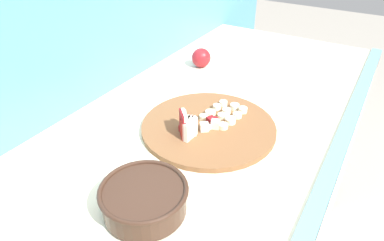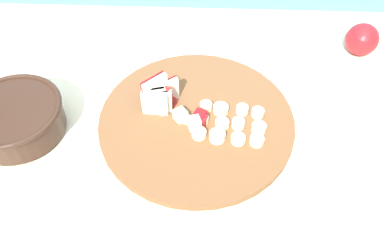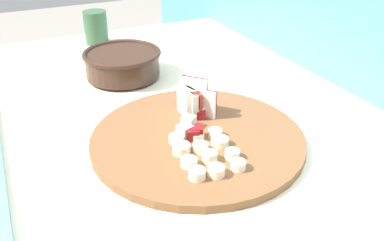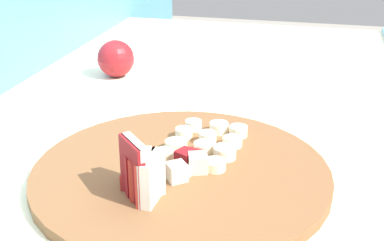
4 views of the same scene
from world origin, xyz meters
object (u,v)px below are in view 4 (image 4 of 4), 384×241
object	(u,v)px
apple_wedge_fan	(142,174)
apple_dice_pile	(172,169)
banana_slice_rows	(205,143)
whole_apple	(116,59)
cutting_board	(181,173)

from	to	relation	value
apple_wedge_fan	apple_dice_pile	distance (m)	0.05
banana_slice_rows	whole_apple	world-z (taller)	whole_apple
cutting_board	apple_dice_pile	distance (m)	0.03
cutting_board	banana_slice_rows	distance (m)	0.06
whole_apple	banana_slice_rows	bearing A→B (deg)	-140.76
banana_slice_rows	whole_apple	distance (m)	0.37
cutting_board	whole_apple	distance (m)	0.41
cutting_board	whole_apple	xyz separation A→B (m)	(0.35, 0.22, 0.03)
whole_apple	apple_wedge_fan	bearing A→B (deg)	-155.03
cutting_board	banana_slice_rows	bearing A→B (deg)	-15.99
apple_dice_pile	whole_apple	distance (m)	0.43
apple_wedge_fan	apple_dice_pile	size ratio (longest dim) A/B	0.76
apple_wedge_fan	whole_apple	size ratio (longest dim) A/B	0.98
apple_wedge_fan	banana_slice_rows	world-z (taller)	apple_wedge_fan
apple_wedge_fan	cutting_board	bearing A→B (deg)	-18.52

